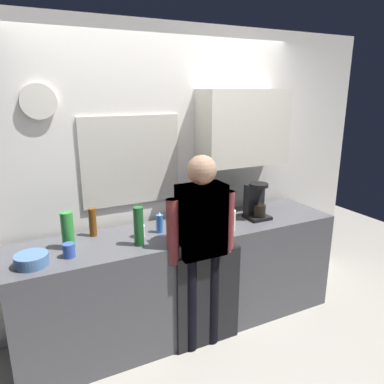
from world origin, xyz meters
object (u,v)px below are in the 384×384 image
bottle_dark_sauce (208,213)px  mixing_bowl (32,260)px  bottle_green_wine (139,226)px  cup_white_mug (140,231)px  dish_soap (160,223)px  bottle_clear_soda (68,230)px  bottle_amber_beer (93,222)px  cup_blue_mug (69,250)px  potted_plant (220,200)px  person_at_sink (201,239)px  storage_canister (227,220)px  bottle_olive_oil (229,207)px  person_guest (201,239)px  coffee_maker (256,202)px  bottle_red_vinegar (192,217)px

bottle_dark_sauce → mixing_bowl: bottle_dark_sauce is taller
bottle_green_wine → cup_white_mug: 0.19m
dish_soap → bottle_clear_soda: bearing=179.3°
bottle_amber_beer → cup_white_mug: 0.39m
bottle_amber_beer → cup_blue_mug: bearing=-126.5°
bottle_amber_beer → potted_plant: 1.18m
potted_plant → person_at_sink: size_ratio=0.14×
dish_soap → storage_canister: (0.53, -0.20, 0.01)m
bottle_olive_oil → cup_white_mug: (-0.84, -0.02, -0.08)m
bottle_olive_oil → mixing_bowl: bottle_olive_oil is taller
cup_blue_mug → person_at_sink: person_at_sink is taller
bottle_dark_sauce → potted_plant: (0.21, 0.15, 0.04)m
bottle_green_wine → bottle_dark_sauce: 0.73m
bottle_olive_oil → cup_blue_mug: 1.41m
cup_blue_mug → potted_plant: (1.42, 0.33, 0.08)m
mixing_bowl → person_guest: 1.20m
bottle_amber_beer → person_at_sink: bearing=-35.4°
person_guest → storage_canister: bearing=-129.4°
bottle_olive_oil → storage_canister: bottle_olive_oil is taller
bottle_dark_sauce → cup_white_mug: size_ratio=1.89×
coffee_maker → storage_canister: size_ratio=1.94×
coffee_maker → bottle_green_wine: 1.15m
cup_blue_mug → person_at_sink: size_ratio=0.06×
mixing_bowl → person_at_sink: (1.19, -0.17, -0.01)m
bottle_amber_beer → bottle_clear_soda: (-0.21, -0.16, 0.02)m
person_guest → coffee_maker: bearing=-131.7°
storage_canister → person_guest: 0.35m
bottle_red_vinegar → mixing_bowl: size_ratio=1.00×
bottle_olive_oil → bottle_clear_soda: size_ratio=0.89×
bottle_clear_soda → mixing_bowl: bearing=-146.2°
bottle_green_wine → person_at_sink: person_at_sink is taller
person_at_sink → bottle_olive_oil: bearing=33.0°
bottle_dark_sauce → dish_soap: 0.47m
dish_soap → storage_canister: dish_soap is taller
cup_white_mug → potted_plant: size_ratio=0.41×
cup_blue_mug → bottle_green_wine: bearing=-2.3°
coffee_maker → bottle_amber_beer: size_ratio=1.43×
bottle_clear_soda → mixing_bowl: 0.34m
cup_white_mug → dish_soap: 0.18m
bottle_dark_sauce → person_guest: 0.45m
bottle_green_wine → cup_blue_mug: (-0.51, 0.02, -0.10)m
person_at_sink → cup_white_mug: bearing=137.9°
bottle_green_wine → dish_soap: 0.29m
bottle_red_vinegar → bottle_dark_sauce: bottle_red_vinegar is taller
cup_blue_mug → bottle_clear_soda: bearing=82.0°
person_guest → bottle_dark_sauce: bearing=-98.0°
cup_blue_mug → cup_white_mug: 0.57m
bottle_green_wine → person_at_sink: bearing=-21.0°
coffee_maker → cup_blue_mug: bearing=-177.0°
bottle_amber_beer → person_guest: 0.88m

